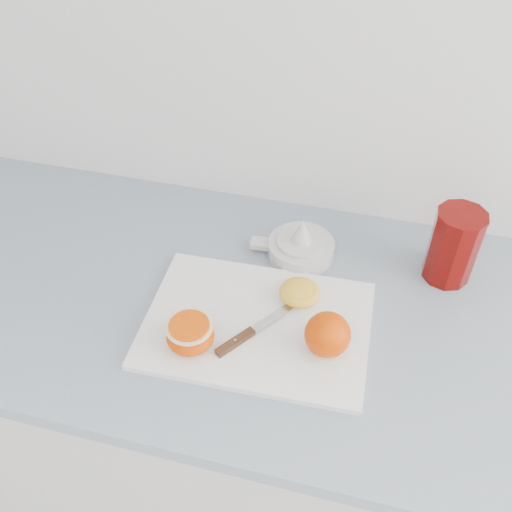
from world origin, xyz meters
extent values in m
cube|color=silver|center=(0.16, 1.70, 0.43)|extent=(2.29, 0.60, 0.86)
cube|color=gray|center=(0.16, 1.70, 0.88)|extent=(2.35, 0.64, 0.03)
cube|color=white|center=(0.06, 1.64, 0.90)|extent=(0.40, 0.29, 0.01)
sphere|color=#F54B00|center=(0.18, 1.61, 0.94)|extent=(0.08, 0.08, 0.08)
ellipsoid|color=#F54B00|center=(-0.04, 1.56, 0.92)|extent=(0.08, 0.08, 0.04)
cylinder|color=#FFEBA9|center=(-0.04, 1.56, 0.95)|extent=(0.08, 0.08, 0.00)
cylinder|color=#FF6500|center=(-0.04, 1.56, 0.95)|extent=(0.07, 0.07, 0.00)
ellipsoid|color=yellow|center=(0.12, 1.71, 0.92)|extent=(0.07, 0.07, 0.03)
cylinder|color=orange|center=(0.12, 1.71, 0.93)|extent=(0.05, 0.05, 0.00)
cube|color=#4F2E1A|center=(0.03, 1.58, 0.91)|extent=(0.06, 0.07, 0.01)
cube|color=#B7B7BC|center=(0.08, 1.66, 0.91)|extent=(0.07, 0.09, 0.00)
cylinder|color=#B7B7BC|center=(0.03, 1.58, 0.91)|extent=(0.00, 0.00, 0.01)
cylinder|color=silver|center=(0.09, 1.84, 0.91)|extent=(0.13, 0.13, 0.03)
cylinder|color=silver|center=(0.09, 1.84, 0.93)|extent=(0.10, 0.10, 0.01)
cone|color=silver|center=(0.09, 1.84, 0.95)|extent=(0.04, 0.04, 0.05)
cube|color=silver|center=(0.01, 1.83, 0.91)|extent=(0.04, 0.03, 0.01)
ellipsoid|color=#CF4005|center=(0.11, 1.83, 0.93)|extent=(0.01, 0.01, 0.00)
ellipsoid|color=#CF4005|center=(0.08, 1.85, 0.93)|extent=(0.01, 0.01, 0.00)
ellipsoid|color=#CF4005|center=(0.09, 1.83, 0.93)|extent=(0.01, 0.01, 0.00)
ellipsoid|color=#CF4005|center=(0.11, 1.85, 0.93)|extent=(0.01, 0.01, 0.00)
cylinder|color=#650603|center=(0.37, 1.85, 0.96)|extent=(0.09, 0.09, 0.15)
cylinder|color=#D95C18|center=(0.37, 1.85, 0.91)|extent=(0.07, 0.07, 0.02)
cylinder|color=#650603|center=(0.37, 1.85, 1.04)|extent=(0.09, 0.09, 0.00)
camera|label=1|loc=(0.22, 1.01, 1.66)|focal=40.00mm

